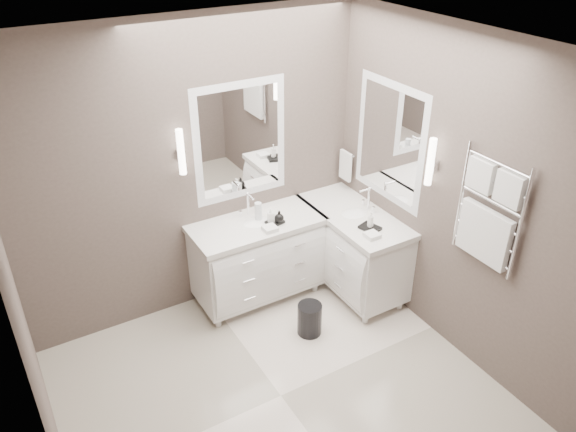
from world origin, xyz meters
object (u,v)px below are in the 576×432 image
vanity_back (257,255)px  towel_ladder (488,217)px  waste_bin (310,319)px  vanity_right (352,246)px

vanity_back → towel_ladder: bearing=-55.9°
vanity_back → waste_bin: size_ratio=4.04×
vanity_back → waste_bin: bearing=-78.4°
towel_ladder → vanity_back: bearing=124.1°
vanity_right → waste_bin: (-0.73, -0.38, -0.33)m
vanity_right → towel_ladder: 1.60m
towel_ladder → waste_bin: size_ratio=2.93×
waste_bin → towel_ladder: bearing=-43.8°
vanity_right → vanity_back: bearing=159.6°
vanity_back → towel_ladder: towel_ladder is taller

